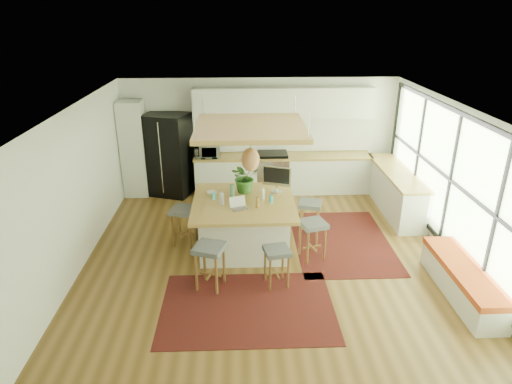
{
  "coord_description": "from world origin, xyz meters",
  "views": [
    {
      "loc": [
        -0.49,
        -6.95,
        4.19
      ],
      "look_at": [
        -0.2,
        0.5,
        1.1
      ],
      "focal_mm": 31.29,
      "sensor_mm": 36.0,
      "label": 1
    }
  ],
  "objects_px": {
    "stool_right_front": "(312,241)",
    "monitor": "(277,179)",
    "island_plant": "(245,180)",
    "island": "(244,224)",
    "fridge": "(169,157)",
    "stool_left_side": "(185,227)",
    "stool_right_back": "(309,218)",
    "microwave": "(207,149)",
    "stool_near_right": "(277,265)",
    "stool_near_left": "(210,268)",
    "laptop": "(239,203)"
  },
  "relations": [
    {
      "from": "stool_right_front",
      "to": "monitor",
      "type": "xyz_separation_m",
      "value": [
        -0.58,
        0.9,
        0.83
      ]
    },
    {
      "from": "island_plant",
      "to": "island",
      "type": "bearing_deg",
      "value": -93.96
    },
    {
      "from": "fridge",
      "to": "stool_left_side",
      "type": "distance_m",
      "value": 2.69
    },
    {
      "from": "stool_left_side",
      "to": "stool_right_back",
      "type": "bearing_deg",
      "value": 6.43
    },
    {
      "from": "stool_right_front",
      "to": "stool_right_back",
      "type": "relative_size",
      "value": 1.02
    },
    {
      "from": "stool_left_side",
      "to": "microwave",
      "type": "bearing_deg",
      "value": 83.18
    },
    {
      "from": "island",
      "to": "stool_near_right",
      "type": "xyz_separation_m",
      "value": [
        0.51,
        -1.29,
        -0.11
      ]
    },
    {
      "from": "stool_near_left",
      "to": "stool_right_front",
      "type": "relative_size",
      "value": 1.04
    },
    {
      "from": "stool_right_front",
      "to": "stool_left_side",
      "type": "relative_size",
      "value": 0.97
    },
    {
      "from": "island",
      "to": "stool_left_side",
      "type": "relative_size",
      "value": 2.48
    },
    {
      "from": "stool_left_side",
      "to": "stool_near_right",
      "type": "bearing_deg",
      "value": -41.14
    },
    {
      "from": "fridge",
      "to": "island_plant",
      "type": "relative_size",
      "value": 3.19
    },
    {
      "from": "laptop",
      "to": "stool_near_right",
      "type": "bearing_deg",
      "value": -80.12
    },
    {
      "from": "stool_left_side",
      "to": "monitor",
      "type": "relative_size",
      "value": 1.34
    },
    {
      "from": "fridge",
      "to": "stool_right_back",
      "type": "xyz_separation_m",
      "value": [
        3.03,
        -2.29,
        -0.57
      ]
    },
    {
      "from": "island_plant",
      "to": "stool_near_right",
      "type": "bearing_deg",
      "value": -74.74
    },
    {
      "from": "stool_near_right",
      "to": "island_plant",
      "type": "height_order",
      "value": "island_plant"
    },
    {
      "from": "fridge",
      "to": "stool_near_left",
      "type": "relative_size",
      "value": 2.58
    },
    {
      "from": "fridge",
      "to": "island",
      "type": "relative_size",
      "value": 1.05
    },
    {
      "from": "island",
      "to": "stool_near_left",
      "type": "height_order",
      "value": "island"
    },
    {
      "from": "island_plant",
      "to": "stool_near_left",
      "type": "bearing_deg",
      "value": -108.38
    },
    {
      "from": "stool_near_right",
      "to": "fridge",
      "type": "bearing_deg",
      "value": 119.37
    },
    {
      "from": "island",
      "to": "stool_right_front",
      "type": "relative_size",
      "value": 2.55
    },
    {
      "from": "stool_right_front",
      "to": "laptop",
      "type": "distance_m",
      "value": 1.47
    },
    {
      "from": "fridge",
      "to": "microwave",
      "type": "xyz_separation_m",
      "value": [
        0.91,
        -0.06,
        0.2
      ]
    },
    {
      "from": "stool_right_back",
      "to": "microwave",
      "type": "relative_size",
      "value": 1.21
    },
    {
      "from": "stool_right_back",
      "to": "laptop",
      "type": "height_order",
      "value": "laptop"
    },
    {
      "from": "laptop",
      "to": "microwave",
      "type": "distance_m",
      "value": 3.07
    },
    {
      "from": "microwave",
      "to": "stool_right_front",
      "type": "bearing_deg",
      "value": -56.61
    },
    {
      "from": "stool_left_side",
      "to": "microwave",
      "type": "distance_m",
      "value": 2.63
    },
    {
      "from": "fridge",
      "to": "island_plant",
      "type": "xyz_separation_m",
      "value": [
        1.76,
        -2.24,
        0.24
      ]
    },
    {
      "from": "stool_near_left",
      "to": "microwave",
      "type": "relative_size",
      "value": 1.28
    },
    {
      "from": "stool_near_left",
      "to": "island",
      "type": "bearing_deg",
      "value": 67.1
    },
    {
      "from": "stool_right_front",
      "to": "microwave",
      "type": "distance_m",
      "value": 3.8
    },
    {
      "from": "stool_left_side",
      "to": "monitor",
      "type": "xyz_separation_m",
      "value": [
        1.75,
        0.28,
        0.83
      ]
    },
    {
      "from": "stool_right_front",
      "to": "laptop",
      "type": "bearing_deg",
      "value": 173.67
    },
    {
      "from": "island",
      "to": "laptop",
      "type": "bearing_deg",
      "value": -102.48
    },
    {
      "from": "stool_right_back",
      "to": "microwave",
      "type": "bearing_deg",
      "value": 133.58
    },
    {
      "from": "fridge",
      "to": "stool_right_back",
      "type": "relative_size",
      "value": 2.75
    },
    {
      "from": "stool_near_left",
      "to": "stool_left_side",
      "type": "relative_size",
      "value": 1.01
    },
    {
      "from": "fridge",
      "to": "island",
      "type": "height_order",
      "value": "fridge"
    },
    {
      "from": "fridge",
      "to": "microwave",
      "type": "height_order",
      "value": "fridge"
    },
    {
      "from": "stool_left_side",
      "to": "laptop",
      "type": "relative_size",
      "value": 2.46
    },
    {
      "from": "stool_left_side",
      "to": "monitor",
      "type": "bearing_deg",
      "value": 8.94
    },
    {
      "from": "fridge",
      "to": "stool_near_left",
      "type": "bearing_deg",
      "value": -54.88
    },
    {
      "from": "stool_right_front",
      "to": "stool_left_side",
      "type": "xyz_separation_m",
      "value": [
        -2.33,
        0.62,
        0.0
      ]
    },
    {
      "from": "stool_near_left",
      "to": "stool_near_right",
      "type": "xyz_separation_m",
      "value": [
        1.06,
        0.02,
        0.0
      ]
    },
    {
      "from": "stool_near_left",
      "to": "stool_near_right",
      "type": "relative_size",
      "value": 1.14
    },
    {
      "from": "stool_left_side",
      "to": "microwave",
      "type": "relative_size",
      "value": 1.27
    },
    {
      "from": "fridge",
      "to": "island_plant",
      "type": "distance_m",
      "value": 2.86
    }
  ]
}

